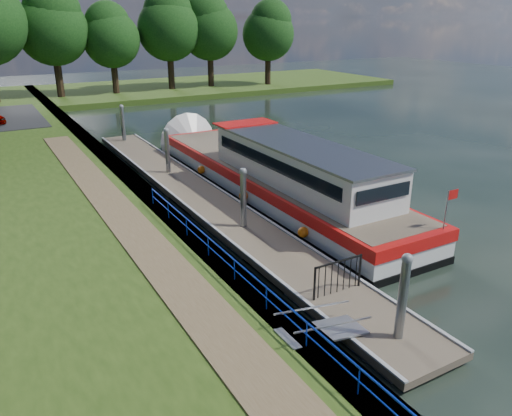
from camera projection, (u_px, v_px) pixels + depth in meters
ground at (384, 339)px, 14.32m from camera, size 160.00×160.00×0.00m
bank_edge at (138, 192)px, 25.17m from camera, size 1.10×90.00×0.78m
far_bank at (163, 89)px, 61.95m from camera, size 60.00×18.00×0.60m
footpath at (146, 243)px, 18.49m from camera, size 1.60×40.00×0.05m
blue_fence at (249, 278)px, 15.01m from camera, size 0.04×18.04×0.72m
pontoon at (201, 199)px, 24.80m from camera, size 2.50×30.00×0.56m
mooring_piles at (200, 178)px, 24.41m from camera, size 0.30×27.30×3.55m
gangway at (322, 331)px, 13.64m from camera, size 2.58×1.00×0.92m
gate_panel at (338, 272)px, 15.69m from camera, size 1.85×0.05×1.15m
barge at (267, 173)px, 25.85m from camera, size 4.36×21.15×4.78m
horizon_trees at (40, 25)px, 50.23m from camera, size 54.38×10.03×12.87m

